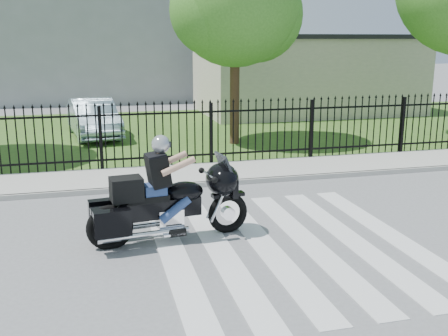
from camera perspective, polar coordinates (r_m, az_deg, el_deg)
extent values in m
plane|color=slate|center=(9.31, 6.92, -8.30)|extent=(120.00, 120.00, 0.00)
cube|color=#ADAAA3|center=(13.84, -0.48, -0.52)|extent=(40.00, 2.00, 0.12)
cube|color=#ADAAA3|center=(12.90, 0.58, -1.59)|extent=(40.00, 0.12, 0.12)
cube|color=#2E561D|center=(20.57, -5.12, 4.04)|extent=(40.00, 12.00, 0.02)
cube|color=black|center=(14.72, -1.40, 1.51)|extent=(26.00, 0.04, 0.05)
cube|color=black|center=(14.51, -1.43, 6.15)|extent=(26.00, 0.04, 0.05)
cylinder|color=#382316|center=(17.71, 1.18, 9.27)|extent=(0.32, 0.32, 4.16)
sphere|color=#387320|center=(17.69, 1.22, 17.69)|extent=(4.20, 4.20, 4.20)
cube|color=beige|center=(26.15, 8.88, 9.86)|extent=(10.00, 6.00, 3.50)
cube|color=black|center=(26.09, 9.03, 13.92)|extent=(10.20, 6.20, 0.20)
torus|color=black|center=(9.72, 0.42, -4.92)|extent=(0.78, 0.23, 0.77)
torus|color=black|center=(9.20, -12.31, -6.36)|extent=(0.82, 0.26, 0.81)
cube|color=black|center=(9.28, -6.96, -4.36)|extent=(1.46, 0.43, 0.33)
ellipsoid|color=black|center=(9.31, -4.35, -2.59)|extent=(0.74, 0.52, 0.37)
cube|color=black|center=(9.17, -8.34, -3.25)|extent=(0.76, 0.44, 0.11)
cube|color=silver|center=(9.38, -5.93, -5.35)|extent=(0.48, 0.38, 0.33)
ellipsoid|color=black|center=(9.49, -0.19, -1.26)|extent=(0.69, 0.86, 0.60)
cube|color=black|center=(9.04, -10.58, -2.26)|extent=(0.58, 0.48, 0.40)
cube|color=navy|center=(9.16, -7.56, -2.38)|extent=(0.41, 0.37, 0.20)
sphere|color=#ADB0B5|center=(9.00, -6.89, 2.60)|extent=(0.32, 0.32, 0.32)
imported|color=#99B3C1|center=(19.69, -14.03, 5.31)|extent=(2.04, 4.36, 1.38)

